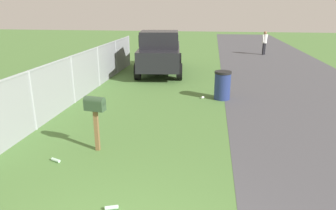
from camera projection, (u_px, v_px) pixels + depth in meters
road_asphalt at (336, 124)px, 8.78m from camera, size 60.00×6.13×0.01m
mailbox at (95, 108)px, 6.89m from camera, size 0.28×0.49×1.29m
pickup_truck at (160, 51)px, 15.13m from camera, size 5.06×2.58×2.09m
trash_bin at (222, 85)px, 11.00m from camera, size 0.60×0.60×1.01m
pedestrian at (265, 41)px, 21.17m from camera, size 0.38×0.44×1.59m
fence_section at (87, 71)px, 11.60m from camera, size 12.40×0.07×1.63m
litter_bottle_midfield_b at (56, 160)px, 6.64m from camera, size 0.15×0.23×0.07m
litter_bottle_near_hydrant at (112, 208)px, 5.07m from camera, size 0.14×0.23×0.07m
litter_cup_midfield_a at (202, 97)px, 11.20m from camera, size 0.13×0.13×0.08m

